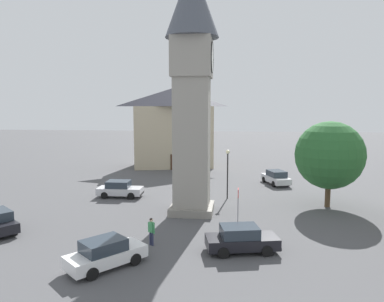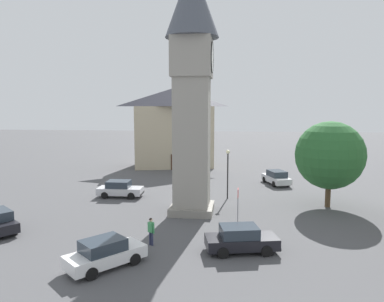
% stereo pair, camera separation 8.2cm
% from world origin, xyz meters
% --- Properties ---
extents(ground_plane, '(200.00, 200.00, 0.00)m').
position_xyz_m(ground_plane, '(0.00, 0.00, 0.00)').
color(ground_plane, '#4C4C4F').
extents(clock_tower, '(4.05, 4.05, 19.18)m').
position_xyz_m(clock_tower, '(0.00, 0.00, 11.18)').
color(clock_tower, gray).
rests_on(clock_tower, ground).
extents(car_blue_kerb, '(2.56, 4.40, 1.53)m').
position_xyz_m(car_blue_kerb, '(-7.43, -3.75, 0.76)').
color(car_blue_kerb, black).
rests_on(car_blue_kerb, ground).
extents(car_silver_kerb, '(4.46, 2.98, 1.53)m').
position_xyz_m(car_silver_kerb, '(11.47, -7.79, 0.76)').
color(car_silver_kerb, silver).
rests_on(car_silver_kerb, ground).
extents(car_white_side, '(1.93, 4.19, 1.53)m').
position_xyz_m(car_white_side, '(4.07, 7.27, 0.76)').
color(car_white_side, silver).
rests_on(car_white_side, ground).
extents(car_black_far, '(4.23, 3.97, 1.53)m').
position_xyz_m(car_black_far, '(-10.33, 3.26, 0.76)').
color(car_black_far, white).
rests_on(car_black_far, ground).
extents(pedestrian, '(0.38, 0.48, 1.69)m').
position_xyz_m(pedestrian, '(-7.08, 1.61, 1.01)').
color(pedestrian, '#2D3351').
rests_on(pedestrian, ground).
extents(tree, '(5.62, 5.62, 7.18)m').
position_xyz_m(tree, '(2.99, -11.10, 4.36)').
color(tree, brown).
rests_on(tree, ground).
extents(building_terrace_right, '(8.29, 12.25, 10.98)m').
position_xyz_m(building_terrace_right, '(21.97, 5.35, 5.58)').
color(building_terrace_right, tan).
rests_on(building_terrace_right, ground).
extents(lamp_post, '(0.36, 0.36, 4.49)m').
position_xyz_m(lamp_post, '(4.67, -2.69, 3.05)').
color(lamp_post, black).
rests_on(lamp_post, ground).
extents(road_sign, '(0.60, 0.07, 2.80)m').
position_xyz_m(road_sign, '(-3.46, -3.58, 1.90)').
color(road_sign, gray).
rests_on(road_sign, ground).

